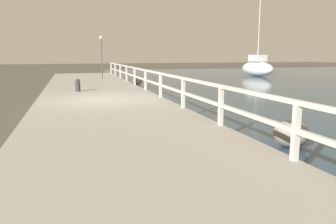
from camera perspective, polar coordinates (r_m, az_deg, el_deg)
name	(u,v)px	position (r m, az deg, el deg)	size (l,w,h in m)	color
ground_plane	(102,108)	(12.54, -11.34, 0.73)	(120.00, 120.00, 0.00)	#4C473D
dock_walkway	(102,104)	(12.51, -11.37, 1.43)	(4.73, 36.00, 0.31)	#9E998E
railing	(161,80)	(12.82, -1.31, 5.52)	(0.10, 32.50, 0.97)	beige
boulder_mid_strip	(291,134)	(7.57, 20.64, -3.55)	(0.78, 0.70, 0.58)	gray
boulder_far_strip	(137,81)	(21.72, -5.40, 5.38)	(0.64, 0.57, 0.48)	#666056
mooring_bollard	(78,85)	(15.45, -15.46, 4.54)	(0.23, 0.23, 0.58)	#333338
dock_lamp	(101,49)	(23.08, -11.53, 10.73)	(0.23, 0.23, 2.89)	#514C47
sailboat_white	(257,68)	(31.36, 15.28, 7.48)	(1.97, 4.20, 7.18)	white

